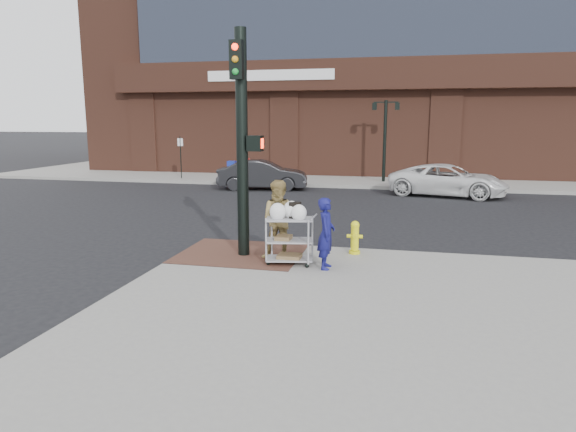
% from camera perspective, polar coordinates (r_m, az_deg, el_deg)
% --- Properties ---
extents(ground, '(220.00, 220.00, 0.00)m').
position_cam_1_polar(ground, '(11.06, -3.70, -6.25)').
color(ground, black).
rests_on(ground, ground).
extents(sidewalk_far, '(65.00, 36.00, 0.15)m').
position_cam_1_polar(sidewalk_far, '(43.30, 25.58, 5.47)').
color(sidewalk_far, gray).
rests_on(sidewalk_far, ground).
extents(brick_curb_ramp, '(2.80, 2.40, 0.01)m').
position_cam_1_polar(brick_curb_ramp, '(12.02, -5.23, -4.12)').
color(brick_curb_ramp, '#553128').
rests_on(brick_curb_ramp, sidewalk_near).
extents(lamp_post, '(1.32, 0.22, 4.00)m').
position_cam_1_polar(lamp_post, '(26.17, 10.73, 9.18)').
color(lamp_post, black).
rests_on(lamp_post, sidewalk_far).
extents(parking_sign, '(0.05, 0.05, 2.20)m').
position_cam_1_polar(parking_sign, '(27.73, -11.83, 6.38)').
color(parking_sign, black).
rests_on(parking_sign, sidewalk_far).
extents(traffic_signal_pole, '(0.61, 0.51, 5.00)m').
position_cam_1_polar(traffic_signal_pole, '(11.47, -5.07, 8.70)').
color(traffic_signal_pole, black).
rests_on(traffic_signal_pole, sidewalk_near).
extents(woman_blue, '(0.38, 0.56, 1.49)m').
position_cam_1_polar(woman_blue, '(10.65, 4.27, -1.94)').
color(woman_blue, '#111259').
rests_on(woman_blue, sidewalk_near).
extents(pedestrian_tan, '(0.95, 0.78, 1.77)m').
position_cam_1_polar(pedestrian_tan, '(11.30, -0.85, -0.46)').
color(pedestrian_tan, '#998148').
rests_on(pedestrian_tan, sidewalk_near).
extents(sedan_dark, '(4.32, 2.10, 1.36)m').
position_cam_1_polar(sedan_dark, '(23.97, -2.84, 4.59)').
color(sedan_dark, black).
rests_on(sedan_dark, ground).
extents(minivan_white, '(5.23, 3.24, 1.35)m').
position_cam_1_polar(minivan_white, '(22.91, 17.35, 3.82)').
color(minivan_white, white).
rests_on(minivan_white, ground).
extents(utility_cart, '(1.06, 0.73, 1.35)m').
position_cam_1_polar(utility_cart, '(10.97, 0.17, -2.25)').
color(utility_cart, '#99999E').
rests_on(utility_cart, sidewalk_near).
extents(fire_hydrant, '(0.36, 0.26, 0.77)m').
position_cam_1_polar(fire_hydrant, '(11.97, 7.43, -2.32)').
color(fire_hydrant, yellow).
rests_on(fire_hydrant, sidewalk_near).
extents(newsbox_red, '(0.56, 0.53, 1.07)m').
position_cam_1_polar(newsbox_red, '(27.11, -4.76, 5.28)').
color(newsbox_red, red).
rests_on(newsbox_red, sidewalk_far).
extents(newsbox_blue, '(0.41, 0.38, 0.97)m').
position_cam_1_polar(newsbox_blue, '(26.67, -6.25, 5.06)').
color(newsbox_blue, navy).
rests_on(newsbox_blue, sidewalk_far).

